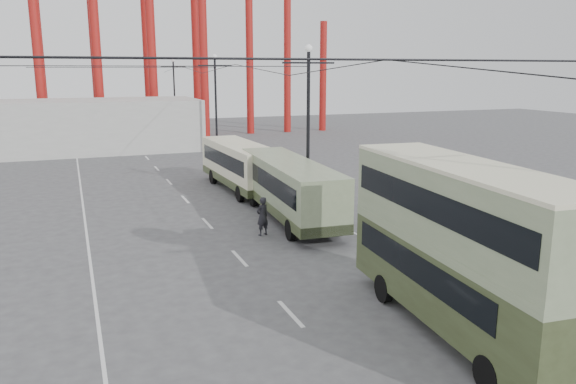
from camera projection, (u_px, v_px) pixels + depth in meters
name	position (u px, v px, depth m)	size (l,w,h in m)	color
ground	(378.00, 366.00, 15.31)	(160.00, 160.00, 0.00)	#464749
road_markings	(195.00, 207.00, 32.95)	(12.52, 120.00, 0.01)	silver
lamp_post_mid	(308.00, 127.00, 32.68)	(3.20, 0.44, 9.32)	black
lamp_post_far	(216.00, 105.00, 52.72)	(3.20, 0.44, 9.32)	black
lamp_post_distant	(175.00, 95.00, 72.76)	(3.20, 0.44, 9.32)	black
fairground_shed	(85.00, 126.00, 55.46)	(22.00, 10.00, 5.00)	#AFB0AA
double_decker_bus	(461.00, 241.00, 16.70)	(3.23, 9.93, 5.24)	#333B20
single_decker_green	(289.00, 187.00, 30.09)	(3.26, 11.31, 3.16)	gray
single_decker_cream	(240.00, 164.00, 37.32)	(2.90, 10.12, 3.12)	beige
pedestrian	(262.00, 216.00, 27.24)	(0.69, 0.46, 1.91)	black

